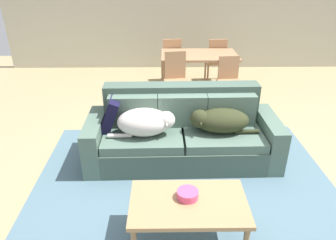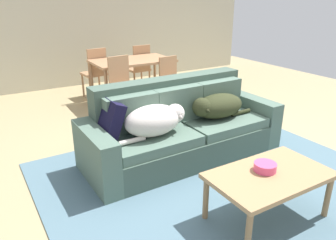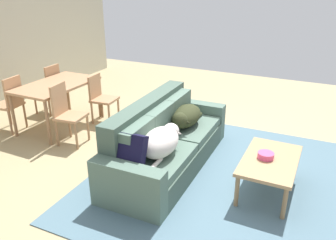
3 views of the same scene
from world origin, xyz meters
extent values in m
plane|color=tan|center=(0.00, 0.00, 0.00)|extent=(10.00, 10.00, 0.00)
cube|color=slate|center=(-0.17, -0.75, 0.01)|extent=(3.48, 3.15, 0.01)
cube|color=#41564B|center=(-0.17, -0.04, 0.16)|extent=(1.99, 0.92, 0.32)
cube|color=#50695B|center=(-0.66, -0.05, 0.38)|extent=(0.97, 0.86, 0.11)
cube|color=#50695B|center=(0.32, -0.03, 0.38)|extent=(0.97, 0.86, 0.11)
cube|color=#41564B|center=(-0.18, 0.28, 0.68)|extent=(1.97, 0.28, 0.48)
cube|color=#50695B|center=(-0.79, 0.08, 0.64)|extent=(0.61, 0.17, 0.40)
cube|color=#50695B|center=(-0.18, 0.09, 0.64)|extent=(0.61, 0.17, 0.40)
cube|color=#50695B|center=(0.44, 0.10, 0.64)|extent=(0.61, 0.17, 0.40)
cube|color=#50695B|center=(-1.26, -0.06, 0.29)|extent=(0.22, 0.88, 0.58)
cube|color=#50695B|center=(0.91, -0.02, 0.29)|extent=(0.22, 0.88, 0.58)
ellipsoid|color=silver|center=(-0.64, -0.15, 0.60)|extent=(0.64, 0.41, 0.33)
sphere|color=silver|center=(-0.37, -0.16, 0.64)|extent=(0.21, 0.21, 0.21)
cone|color=#A29993|center=(-0.37, -0.25, 0.63)|extent=(0.10, 0.12, 0.09)
cylinder|color=silver|center=(-0.93, -0.23, 0.47)|extent=(0.28, 0.06, 0.05)
ellipsoid|color=#2E331C|center=(0.30, -0.08, 0.58)|extent=(0.66, 0.40, 0.29)
sphere|color=#2E331C|center=(0.02, -0.10, 0.62)|extent=(0.22, 0.22, 0.22)
cone|color=black|center=(0.03, -0.20, 0.61)|extent=(0.10, 0.12, 0.10)
cylinder|color=#2E331C|center=(0.60, -0.15, 0.47)|extent=(0.29, 0.06, 0.05)
cube|color=black|center=(-1.06, 0.05, 0.63)|extent=(0.27, 0.43, 0.44)
cube|color=#A98155|center=(-0.19, -1.37, 0.42)|extent=(1.03, 0.61, 0.04)
cylinder|color=#906E49|center=(-0.65, -1.63, 0.20)|extent=(0.05, 0.05, 0.40)
cylinder|color=#906E49|center=(0.27, -1.63, 0.20)|extent=(0.05, 0.05, 0.40)
cylinder|color=#906E49|center=(-0.65, -1.11, 0.20)|extent=(0.05, 0.05, 0.40)
cylinder|color=#906E49|center=(0.27, -1.11, 0.20)|extent=(0.05, 0.05, 0.40)
cylinder|color=#EA4C7F|center=(-0.20, -1.31, 0.48)|extent=(0.19, 0.19, 0.07)
cube|color=tan|center=(0.25, 2.26, 0.75)|extent=(1.39, 0.83, 0.04)
cylinder|color=#956C4B|center=(-0.40, 1.90, 0.36)|extent=(0.05, 0.05, 0.73)
cylinder|color=#956C4B|center=(0.89, 1.90, 0.36)|extent=(0.05, 0.05, 0.73)
cylinder|color=#956C4B|center=(-0.40, 2.63, 0.36)|extent=(0.05, 0.05, 0.73)
cylinder|color=#956C4B|center=(0.89, 2.63, 0.36)|extent=(0.05, 0.05, 0.73)
cube|color=tan|center=(-0.18, 1.62, 0.45)|extent=(0.45, 0.45, 0.04)
cube|color=tan|center=(-0.21, 1.80, 0.71)|extent=(0.36, 0.08, 0.48)
cylinder|color=#9E7350|center=(-0.33, 1.43, 0.21)|extent=(0.04, 0.04, 0.43)
cylinder|color=#9E7350|center=(0.01, 1.47, 0.21)|extent=(0.04, 0.04, 0.43)
cylinder|color=#9E7350|center=(-0.38, 1.76, 0.21)|extent=(0.04, 0.04, 0.43)
cylinder|color=#9E7350|center=(-0.04, 1.81, 0.21)|extent=(0.04, 0.04, 0.43)
cube|color=tan|center=(0.74, 1.66, 0.42)|extent=(0.44, 0.44, 0.04)
cube|color=tan|center=(0.72, 1.84, 0.65)|extent=(0.36, 0.07, 0.41)
cylinder|color=#9E7350|center=(0.59, 1.48, 0.20)|extent=(0.04, 0.04, 0.40)
cylinder|color=#9E7350|center=(0.93, 1.51, 0.20)|extent=(0.04, 0.04, 0.40)
cylinder|color=#9E7350|center=(0.55, 1.81, 0.20)|extent=(0.04, 0.04, 0.40)
cylinder|color=#9E7350|center=(0.89, 1.85, 0.20)|extent=(0.04, 0.04, 0.40)
cube|color=tan|center=(-0.26, 2.91, 0.45)|extent=(0.44, 0.44, 0.04)
cube|color=tan|center=(-0.24, 2.73, 0.71)|extent=(0.36, 0.07, 0.47)
cylinder|color=#9E7350|center=(-0.10, 3.09, 0.22)|extent=(0.04, 0.04, 0.43)
cylinder|color=#9E7350|center=(-0.07, 2.75, 0.22)|extent=(0.04, 0.04, 0.43)
cylinder|color=#9E7350|center=(-0.41, 2.72, 0.22)|extent=(0.04, 0.04, 0.43)
cube|color=tan|center=(0.66, 2.92, 0.43)|extent=(0.41, 0.41, 0.04)
cube|color=tan|center=(0.67, 2.74, 0.69)|extent=(0.36, 0.05, 0.48)
cylinder|color=#9E7350|center=(0.82, 3.09, 0.21)|extent=(0.04, 0.04, 0.41)
cylinder|color=#9E7350|center=(0.48, 3.08, 0.21)|extent=(0.04, 0.04, 0.41)
cylinder|color=#9E7350|center=(0.83, 2.75, 0.21)|extent=(0.04, 0.04, 0.41)
cylinder|color=#9E7350|center=(0.50, 2.74, 0.21)|extent=(0.04, 0.04, 0.41)
camera|label=1|loc=(-0.40, -3.54, 2.33)|focal=34.34mm
camera|label=2|loc=(-2.14, -2.98, 1.84)|focal=34.96mm
camera|label=3|loc=(-3.87, -1.81, 2.42)|focal=36.42mm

